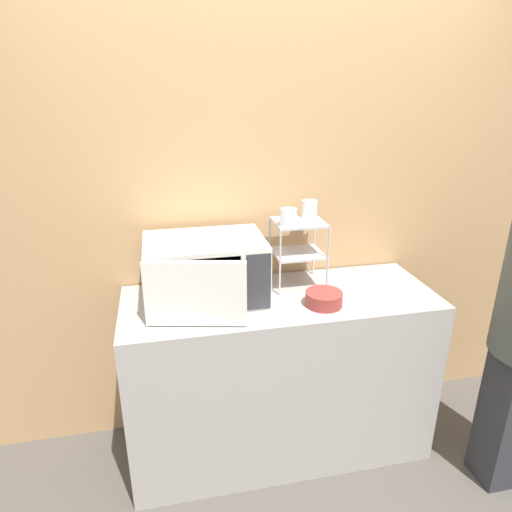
{
  "coord_description": "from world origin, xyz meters",
  "views": [
    {
      "loc": [
        -0.55,
        -1.69,
        1.94
      ],
      "look_at": [
        -0.12,
        0.32,
        1.14
      ],
      "focal_mm": 32.0,
      "sensor_mm": 36.0,
      "label": 1
    }
  ],
  "objects_px": {
    "glass_front_left": "(288,217)",
    "bowl": "(324,299)",
    "glass_back_right": "(310,209)",
    "dish_rack": "(298,240)",
    "microwave": "(205,271)"
  },
  "relations": [
    {
      "from": "glass_front_left",
      "to": "bowl",
      "type": "height_order",
      "value": "glass_front_left"
    },
    {
      "from": "glass_front_left",
      "to": "glass_back_right",
      "type": "xyz_separation_m",
      "value": [
        0.15,
        0.13,
        0.0
      ]
    },
    {
      "from": "dish_rack",
      "to": "microwave",
      "type": "bearing_deg",
      "value": -169.64
    },
    {
      "from": "glass_back_right",
      "to": "bowl",
      "type": "height_order",
      "value": "glass_back_right"
    },
    {
      "from": "glass_back_right",
      "to": "bowl",
      "type": "distance_m",
      "value": 0.49
    },
    {
      "from": "microwave",
      "to": "dish_rack",
      "type": "distance_m",
      "value": 0.51
    },
    {
      "from": "microwave",
      "to": "dish_rack",
      "type": "height_order",
      "value": "dish_rack"
    },
    {
      "from": "glass_back_right",
      "to": "bowl",
      "type": "relative_size",
      "value": 0.49
    },
    {
      "from": "bowl",
      "to": "glass_back_right",
      "type": "bearing_deg",
      "value": 86.24
    },
    {
      "from": "microwave",
      "to": "bowl",
      "type": "height_order",
      "value": "microwave"
    },
    {
      "from": "dish_rack",
      "to": "glass_back_right",
      "type": "bearing_deg",
      "value": 40.65
    },
    {
      "from": "microwave",
      "to": "glass_back_right",
      "type": "bearing_deg",
      "value": 15.23
    },
    {
      "from": "glass_front_left",
      "to": "glass_back_right",
      "type": "relative_size",
      "value": 1.0
    },
    {
      "from": "microwave",
      "to": "bowl",
      "type": "bearing_deg",
      "value": -17.45
    },
    {
      "from": "bowl",
      "to": "dish_rack",
      "type": "bearing_deg",
      "value": 101.6
    }
  ]
}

